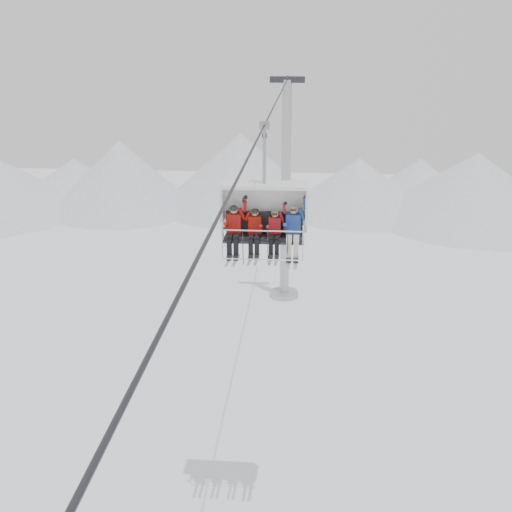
# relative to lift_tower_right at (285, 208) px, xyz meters

# --- Properties ---
(ridgeline) EXTENTS (72.00, 21.00, 7.00)m
(ridgeline) POSITION_rel_lift_tower_right_xyz_m (-1.58, 20.05, -2.94)
(ridgeline) COLOR white
(ridgeline) RESTS_ON ground
(lift_tower_right) EXTENTS (2.00, 1.80, 13.48)m
(lift_tower_right) POSITION_rel_lift_tower_right_xyz_m (0.00, 0.00, 0.00)
(lift_tower_right) COLOR #A4A7AB
(lift_tower_right) RESTS_ON ground
(haul_cable) EXTENTS (0.06, 50.00, 0.06)m
(haul_cable) POSITION_rel_lift_tower_right_xyz_m (0.00, -22.00, 7.52)
(haul_cable) COLOR #2B2B2F
(haul_cable) RESTS_ON lift_tower_left
(chairlift_carrier) EXTENTS (2.61, 1.17, 3.98)m
(chairlift_carrier) POSITION_rel_lift_tower_right_xyz_m (0.00, -18.88, 4.94)
(chairlift_carrier) COLOR black
(chairlift_carrier) RESTS_ON haul_cable
(skier_far_left) EXTENTS (0.43, 1.69, 1.69)m
(skier_far_left) POSITION_rel_lift_tower_right_xyz_m (-0.90, -19.18, 4.45)
(skier_far_left) COLOR #A4130F
(skier_far_left) RESTS_ON chairlift_carrier
(skier_center_left) EXTENTS (0.39, 1.69, 1.56)m
(skier_center_left) POSITION_rel_lift_tower_right_xyz_m (-0.27, -19.19, 4.41)
(skier_center_left) COLOR #A4120A
(skier_center_left) RESTS_ON chairlift_carrier
(skier_center_right) EXTENTS (0.37, 1.69, 1.50)m
(skier_center_right) POSITION_rel_lift_tower_right_xyz_m (0.33, -19.20, 4.39)
(skier_center_right) COLOR #A2181B
(skier_center_right) RESTS_ON chairlift_carrier
(skier_far_right) EXTENTS (0.45, 1.69, 1.75)m
(skier_far_right) POSITION_rel_lift_tower_right_xyz_m (0.89, -19.18, 4.47)
(skier_far_right) COLOR #224196
(skier_far_right) RESTS_ON chairlift_carrier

